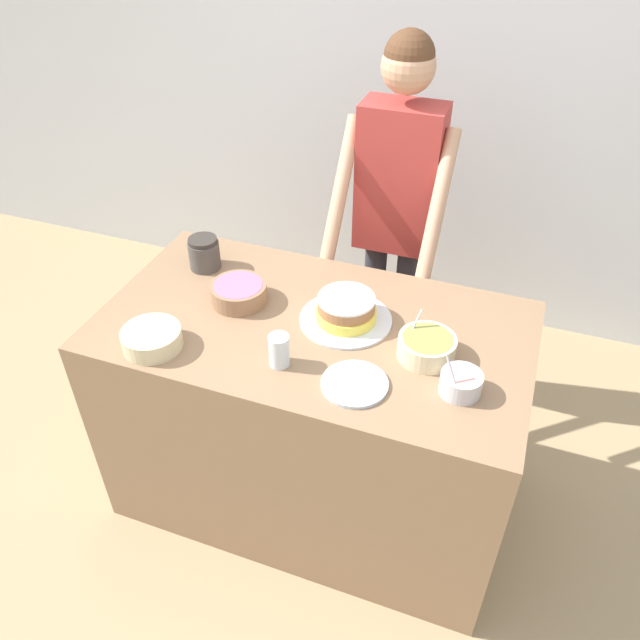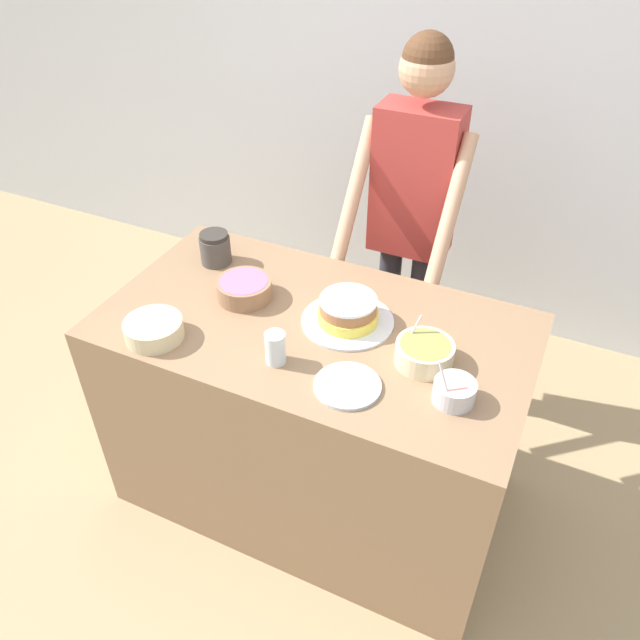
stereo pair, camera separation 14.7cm
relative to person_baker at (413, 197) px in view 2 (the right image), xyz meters
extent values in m
plane|color=tan|center=(-0.09, -1.20, -1.10)|extent=(14.00, 14.00, 0.00)
cube|color=silver|center=(-0.09, 0.81, 0.20)|extent=(10.00, 0.05, 2.60)
cube|color=#8C6B4C|center=(-0.09, -0.78, -0.63)|extent=(1.54, 0.85, 0.94)
cylinder|color=#2D2D38|center=(-0.08, 0.01, -0.67)|extent=(0.10, 0.10, 0.85)
cylinder|color=#2D2D38|center=(0.08, 0.01, -0.67)|extent=(0.10, 0.10, 0.85)
cube|color=#B23833|center=(0.00, 0.01, 0.07)|extent=(0.34, 0.19, 0.63)
cylinder|color=tan|center=(-0.20, -0.16, 0.06)|extent=(0.06, 0.40, 0.53)
cylinder|color=tan|center=(0.20, -0.16, 0.06)|extent=(0.06, 0.40, 0.53)
sphere|color=tan|center=(0.00, 0.01, 0.52)|extent=(0.21, 0.21, 0.21)
sphere|color=#51331E|center=(0.00, 0.01, 0.56)|extent=(0.19, 0.19, 0.19)
cylinder|color=silver|center=(0.01, -0.72, -0.16)|extent=(0.33, 0.33, 0.01)
cylinder|color=#F2DB4C|center=(0.01, -0.72, -0.13)|extent=(0.22, 0.22, 0.04)
cylinder|color=#9E663D|center=(0.01, -0.72, -0.09)|extent=(0.20, 0.20, 0.04)
cylinder|color=white|center=(0.01, -0.72, -0.06)|extent=(0.20, 0.20, 0.01)
cylinder|color=silver|center=(0.46, -0.94, -0.13)|extent=(0.13, 0.13, 0.07)
cylinder|color=pink|center=(0.46, -0.94, -0.10)|extent=(0.11, 0.11, 0.01)
cylinder|color=silver|center=(0.43, -0.98, -0.08)|extent=(0.08, 0.04, 0.15)
cylinder|color=#936B4C|center=(-0.40, -0.74, -0.12)|extent=(0.21, 0.21, 0.07)
cylinder|color=#9E66B7|center=(-0.40, -0.74, -0.09)|extent=(0.18, 0.18, 0.01)
cylinder|color=beige|center=(-0.56, -1.08, -0.13)|extent=(0.20, 0.20, 0.07)
cylinder|color=white|center=(-0.56, -1.08, -0.10)|extent=(0.17, 0.17, 0.01)
cylinder|color=beige|center=(0.32, -0.81, -0.12)|extent=(0.19, 0.19, 0.08)
cylinder|color=olive|center=(0.32, -0.81, -0.09)|extent=(0.17, 0.17, 0.01)
cylinder|color=silver|center=(0.26, -0.77, -0.09)|extent=(0.05, 0.08, 0.13)
cylinder|color=silver|center=(-0.12, -1.01, -0.10)|extent=(0.07, 0.07, 0.12)
cylinder|color=silver|center=(0.14, -1.02, -0.16)|extent=(0.22, 0.22, 0.01)
cylinder|color=#4C4742|center=(-0.63, -0.58, -0.10)|extent=(0.12, 0.12, 0.11)
cylinder|color=#322D28|center=(-0.63, -0.58, -0.04)|extent=(0.11, 0.11, 0.02)
camera|label=1|loc=(0.53, -2.40, 1.22)|focal=35.00mm
camera|label=2|loc=(0.66, -2.34, 1.22)|focal=35.00mm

